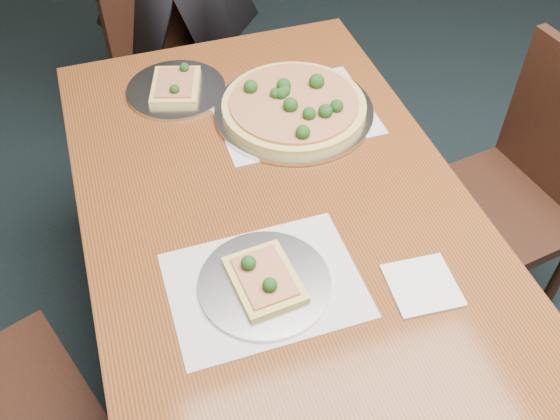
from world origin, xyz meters
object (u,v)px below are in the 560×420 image
object	(u,v)px
chair_far	(176,51)
slice_plate_near	(264,281)
slice_plate_far	(176,88)
dining_table	(280,235)
pizza_pan	(294,106)
chair_right	(520,187)

from	to	relation	value
chair_far	slice_plate_near	xyz separation A→B (m)	(-0.05, -1.29, 0.25)
slice_plate_far	dining_table	bearing A→B (deg)	-75.70
chair_far	pizza_pan	xyz separation A→B (m)	(0.20, -0.77, 0.26)
slice_plate_near	slice_plate_far	xyz separation A→B (m)	(-0.04, 0.72, -0.00)
dining_table	slice_plate_near	distance (m)	0.24
chair_far	chair_right	bearing A→B (deg)	-71.86
chair_far	chair_right	size ratio (longest dim) A/B	1.00
dining_table	chair_far	bearing A→B (deg)	92.55
chair_far	chair_right	world-z (taller)	same
dining_table	chair_far	world-z (taller)	chair_far
chair_right	slice_plate_near	xyz separation A→B (m)	(-0.87, -0.27, 0.25)
pizza_pan	slice_plate_near	world-z (taller)	pizza_pan
dining_table	slice_plate_near	xyz separation A→B (m)	(-0.10, -0.19, 0.11)
pizza_pan	slice_plate_near	size ratio (longest dim) A/B	1.55
chair_right	slice_plate_near	distance (m)	0.94
dining_table	slice_plate_far	xyz separation A→B (m)	(-0.14, 0.53, 0.10)
dining_table	chair_far	size ratio (longest dim) A/B	1.65
slice_plate_near	chair_right	bearing A→B (deg)	17.01
dining_table	chair_far	xyz separation A→B (m)	(-0.05, 1.10, -0.14)
dining_table	chair_right	distance (m)	0.79
chair_right	pizza_pan	distance (m)	0.72
chair_far	chair_right	xyz separation A→B (m)	(0.82, -1.03, 0.00)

